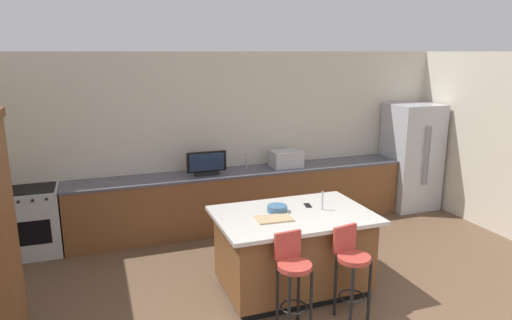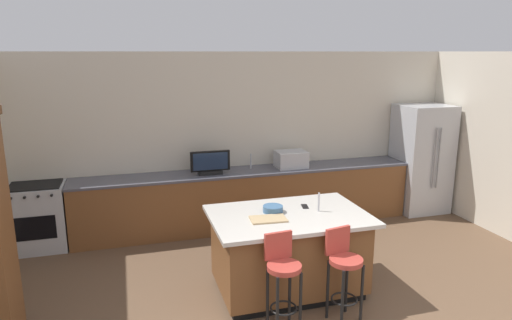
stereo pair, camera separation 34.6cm
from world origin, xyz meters
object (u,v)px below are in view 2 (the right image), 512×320
(refrigerator, at_px, (421,158))
(bar_stool_right, at_px, (344,267))
(kitchen_island, at_px, (288,252))
(bar_stool_left, at_px, (283,274))
(tv_monitor, at_px, (210,164))
(cutting_board, at_px, (268,219))
(fruit_bowl, at_px, (273,209))
(microwave, at_px, (291,159))
(range_oven, at_px, (39,217))
(cell_phone, at_px, (305,206))

(refrigerator, bearing_deg, bar_stool_right, -136.21)
(kitchen_island, bearing_deg, bar_stool_left, -114.29)
(tv_monitor, distance_m, cutting_board, 2.15)
(cutting_board, bearing_deg, tv_monitor, 96.37)
(fruit_bowl, bearing_deg, bar_stool_right, -60.21)
(bar_stool_left, bearing_deg, cutting_board, 80.58)
(bar_stool_left, relative_size, fruit_bowl, 4.36)
(tv_monitor, xyz_separation_m, cutting_board, (0.24, -2.13, -0.14))
(fruit_bowl, xyz_separation_m, cutting_board, (-0.13, -0.22, -0.03))
(microwave, height_order, bar_stool_left, microwave)
(bar_stool_right, bearing_deg, range_oven, 128.41)
(kitchen_island, xyz_separation_m, tv_monitor, (-0.52, 2.03, 0.61))
(bar_stool_left, height_order, fruit_bowl, fruit_bowl)
(kitchen_island, distance_m, bar_stool_left, 0.80)
(tv_monitor, xyz_separation_m, fruit_bowl, (0.36, -1.91, -0.11))
(range_oven, distance_m, cell_phone, 3.78)
(tv_monitor, bearing_deg, refrigerator, -0.35)
(refrigerator, distance_m, cell_phone, 3.43)
(refrigerator, bearing_deg, cutting_board, -148.66)
(range_oven, height_order, microwave, microwave)
(refrigerator, height_order, fruit_bowl, refrigerator)
(bar_stool_left, xyz_separation_m, cell_phone, (0.60, 0.91, 0.34))
(kitchen_island, distance_m, cell_phone, 0.57)
(tv_monitor, height_order, fruit_bowl, tv_monitor)
(range_oven, distance_m, bar_stool_right, 4.33)
(microwave, xyz_separation_m, bar_stool_left, (-1.13, -2.80, -0.45))
(bar_stool_left, bearing_deg, cell_phone, 51.67)
(microwave, height_order, bar_stool_right, microwave)
(refrigerator, xyz_separation_m, range_oven, (-6.15, 0.07, -0.46))
(bar_stool_left, distance_m, cell_phone, 1.14)
(cutting_board, bearing_deg, range_oven, 140.95)
(microwave, relative_size, cell_phone, 3.20)
(kitchen_island, relative_size, fruit_bowl, 7.74)
(bar_stool_right, height_order, cutting_board, bar_stool_right)
(bar_stool_right, bearing_deg, cutting_board, 123.15)
(refrigerator, height_order, range_oven, refrigerator)
(refrigerator, distance_m, microwave, 2.38)
(tv_monitor, distance_m, bar_stool_right, 2.92)
(cell_phone, bearing_deg, bar_stool_right, -74.42)
(fruit_bowl, distance_m, cell_phone, 0.43)
(refrigerator, relative_size, tv_monitor, 3.09)
(bar_stool_left, xyz_separation_m, fruit_bowl, (0.17, 0.84, 0.37))
(microwave, xyz_separation_m, bar_stool_right, (-0.47, -2.81, -0.47))
(range_oven, xyz_separation_m, bar_stool_right, (3.30, -2.80, 0.12))
(cell_phone, bearing_deg, tv_monitor, 124.78)
(cutting_board, bearing_deg, microwave, 63.63)
(refrigerator, relative_size, cutting_board, 4.72)
(microwave, relative_size, tv_monitor, 0.80)
(microwave, xyz_separation_m, cell_phone, (-0.53, -1.89, -0.11))
(range_oven, height_order, fruit_bowl, fruit_bowl)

